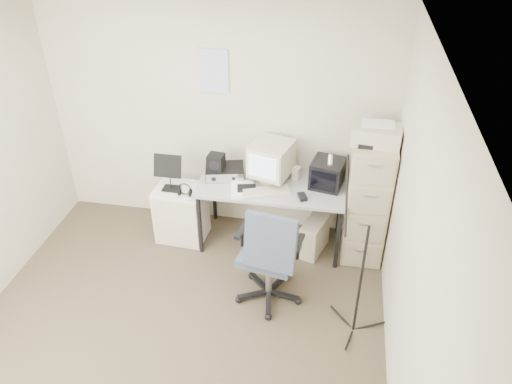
% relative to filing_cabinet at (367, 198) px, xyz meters
% --- Properties ---
extents(floor, '(3.60, 3.60, 0.01)m').
position_rel_filing_cabinet_xyz_m(floor, '(-1.58, -1.48, -0.66)').
color(floor, '#3C3326').
rests_on(floor, ground).
extents(ceiling, '(3.60, 3.60, 0.01)m').
position_rel_filing_cabinet_xyz_m(ceiling, '(-1.58, -1.48, 1.85)').
color(ceiling, white).
rests_on(ceiling, ground).
extents(wall_back, '(3.60, 0.02, 2.50)m').
position_rel_filing_cabinet_xyz_m(wall_back, '(-1.58, 0.32, 0.60)').
color(wall_back, beige).
rests_on(wall_back, ground).
extents(wall_right, '(0.02, 3.60, 2.50)m').
position_rel_filing_cabinet_xyz_m(wall_right, '(0.22, -1.48, 0.60)').
color(wall_right, beige).
rests_on(wall_right, ground).
extents(wall_calendar, '(0.30, 0.02, 0.44)m').
position_rel_filing_cabinet_xyz_m(wall_calendar, '(-1.60, 0.31, 1.10)').
color(wall_calendar, white).
rests_on(wall_calendar, wall_back).
extents(filing_cabinet, '(0.40, 0.60, 1.30)m').
position_rel_filing_cabinet_xyz_m(filing_cabinet, '(0.00, 0.00, 0.00)').
color(filing_cabinet, tan).
rests_on(filing_cabinet, floor).
extents(printer, '(0.47, 0.35, 0.17)m').
position_rel_filing_cabinet_xyz_m(printer, '(0.00, -0.06, 0.73)').
color(printer, beige).
rests_on(printer, filing_cabinet).
extents(desk, '(1.50, 0.70, 0.73)m').
position_rel_filing_cabinet_xyz_m(desk, '(-0.95, -0.03, -0.29)').
color(desk, '#9B9B9B').
rests_on(desk, floor).
extents(crt_monitor, '(0.47, 0.48, 0.41)m').
position_rel_filing_cabinet_xyz_m(crt_monitor, '(-0.98, 0.06, 0.29)').
color(crt_monitor, beige).
rests_on(crt_monitor, desk).
extents(crt_tv, '(0.36, 0.37, 0.28)m').
position_rel_filing_cabinet_xyz_m(crt_tv, '(-0.41, 0.05, 0.22)').
color(crt_tv, black).
rests_on(crt_tv, desk).
extents(desk_speaker, '(0.10, 0.10, 0.14)m').
position_rel_filing_cabinet_xyz_m(desk_speaker, '(-0.72, 0.12, 0.15)').
color(desk_speaker, beige).
rests_on(desk_speaker, desk).
extents(keyboard, '(0.50, 0.32, 0.03)m').
position_rel_filing_cabinet_xyz_m(keyboard, '(-0.99, -0.20, 0.09)').
color(keyboard, beige).
rests_on(keyboard, desk).
extents(mouse, '(0.11, 0.14, 0.04)m').
position_rel_filing_cabinet_xyz_m(mouse, '(-0.63, -0.23, 0.10)').
color(mouse, black).
rests_on(mouse, desk).
extents(radio_receiver, '(0.44, 0.36, 0.11)m').
position_rel_filing_cabinet_xyz_m(radio_receiver, '(-1.46, 0.04, 0.14)').
color(radio_receiver, black).
rests_on(radio_receiver, desk).
extents(radio_speaker, '(0.17, 0.16, 0.16)m').
position_rel_filing_cabinet_xyz_m(radio_speaker, '(-1.53, -0.01, 0.27)').
color(radio_speaker, black).
rests_on(radio_speaker, radio_receiver).
extents(papers, '(0.29, 0.35, 0.02)m').
position_rel_filing_cabinet_xyz_m(papers, '(-1.23, -0.19, 0.09)').
color(papers, white).
rests_on(papers, desk).
extents(pc_tower, '(0.30, 0.45, 0.38)m').
position_rel_filing_cabinet_xyz_m(pc_tower, '(-0.49, -0.11, -0.46)').
color(pc_tower, beige).
rests_on(pc_tower, floor).
extents(office_chair, '(0.72, 0.72, 1.08)m').
position_rel_filing_cabinet_xyz_m(office_chair, '(-0.85, -0.86, -0.11)').
color(office_chair, '#4B5662').
rests_on(office_chair, floor).
extents(side_cart, '(0.52, 0.43, 0.62)m').
position_rel_filing_cabinet_xyz_m(side_cart, '(-1.91, -0.11, -0.34)').
color(side_cart, silver).
rests_on(side_cart, floor).
extents(music_stand, '(0.31, 0.20, 0.42)m').
position_rel_filing_cabinet_xyz_m(music_stand, '(-1.99, -0.14, 0.18)').
color(music_stand, black).
rests_on(music_stand, side_cart).
extents(headphones, '(0.16, 0.16, 0.03)m').
position_rel_filing_cabinet_xyz_m(headphones, '(-1.82, -0.22, 0.02)').
color(headphones, black).
rests_on(headphones, side_cart).
extents(mic_stand, '(0.02, 0.02, 1.49)m').
position_rel_filing_cabinet_xyz_m(mic_stand, '(-0.05, -1.12, 0.09)').
color(mic_stand, black).
rests_on(mic_stand, floor).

